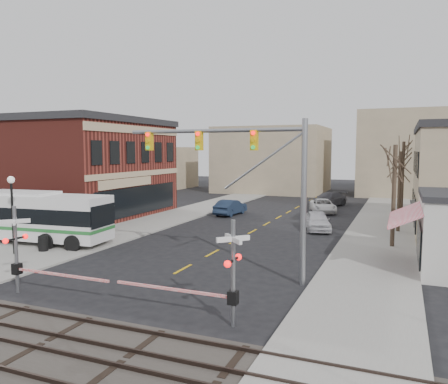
# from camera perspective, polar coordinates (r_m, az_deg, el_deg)

# --- Properties ---
(ground) EXTENTS (160.00, 160.00, 0.00)m
(ground) POSITION_cam_1_polar(r_m,az_deg,el_deg) (22.73, -7.79, -11.22)
(ground) COLOR black
(ground) RESTS_ON ground
(sidewalk_west) EXTENTS (5.00, 60.00, 0.12)m
(sidewalk_west) POSITION_cam_1_polar(r_m,az_deg,el_deg) (44.35, -5.48, -2.89)
(sidewalk_west) COLOR gray
(sidewalk_west) RESTS_ON ground
(sidewalk_east) EXTENTS (5.00, 60.00, 0.12)m
(sidewalk_east) POSITION_cam_1_polar(r_m,az_deg,el_deg) (39.37, 19.88, -4.27)
(sidewalk_east) COLOR gray
(sidewalk_east) RESTS_ON ground
(ballast_strip) EXTENTS (160.00, 5.00, 0.06)m
(ballast_strip) POSITION_cam_1_polar(r_m,az_deg,el_deg) (16.71, -22.36, -17.78)
(ballast_strip) COLOR #332D28
(ballast_strip) RESTS_ON ground
(rail_tracks) EXTENTS (160.00, 3.91, 0.14)m
(rail_tracks) POSITION_cam_1_polar(r_m,az_deg,el_deg) (16.67, -22.37, -17.50)
(rail_tracks) COLOR #2D231E
(rail_tracks) RESTS_ON ground
(brick_building) EXTENTS (30.40, 15.40, 9.60)m
(brick_building) POSITION_cam_1_polar(r_m,az_deg,el_deg) (51.52, -25.23, 3.08)
(brick_building) COLOR maroon
(brick_building) RESTS_ON ground
(tree_east_a) EXTENTS (0.28, 0.28, 6.75)m
(tree_east_a) POSITION_cam_1_polar(r_m,az_deg,el_deg) (30.96, 21.30, -0.48)
(tree_east_a) COLOR #382B21
(tree_east_a) RESTS_ON sidewalk_east
(tree_east_b) EXTENTS (0.28, 0.28, 6.30)m
(tree_east_b) POSITION_cam_1_polar(r_m,az_deg,el_deg) (36.95, 21.92, 0.06)
(tree_east_b) COLOR #382B21
(tree_east_b) RESTS_ON sidewalk_east
(tree_east_c) EXTENTS (0.28, 0.28, 7.20)m
(tree_east_c) POSITION_cam_1_polar(r_m,az_deg,el_deg) (44.89, 22.28, 1.52)
(tree_east_c) COLOR #382B21
(tree_east_c) RESTS_ON sidewalk_east
(transit_bus) EXTENTS (13.60, 4.12, 3.45)m
(transit_bus) POSITION_cam_1_polar(r_m,az_deg,el_deg) (33.89, -25.11, -2.79)
(transit_bus) COLOR silver
(transit_bus) RESTS_ON ground
(traffic_signal_mast) EXTENTS (9.67, 0.30, 8.00)m
(traffic_signal_mast) POSITION_cam_1_polar(r_m,az_deg,el_deg) (21.73, 3.49, 3.39)
(traffic_signal_mast) COLOR gray
(traffic_signal_mast) RESTS_ON ground
(rr_crossing_west) EXTENTS (5.60, 1.36, 4.00)m
(rr_crossing_west) POSITION_cam_1_polar(r_m,az_deg,el_deg) (21.89, -24.76, -7.01)
(rr_crossing_west) COLOR gray
(rr_crossing_west) RESTS_ON ground
(rr_crossing_east) EXTENTS (5.60, 1.36, 4.00)m
(rr_crossing_east) POSITION_cam_1_polar(r_m,az_deg,el_deg) (16.43, -0.21, -10.58)
(rr_crossing_east) COLOR gray
(rr_crossing_east) RESTS_ON ground
(street_lamp) EXTENTS (0.44, 0.44, 4.82)m
(street_lamp) POSITION_cam_1_polar(r_m,az_deg,el_deg) (29.65, -25.96, -0.87)
(street_lamp) COLOR black
(street_lamp) RESTS_ON sidewalk_west
(trash_bin) EXTENTS (0.60, 0.60, 0.96)m
(trash_bin) POSITION_cam_1_polar(r_m,az_deg,el_deg) (30.23, -22.55, -6.22)
(trash_bin) COLOR black
(trash_bin) RESTS_ON sidewalk_west
(car_a) EXTENTS (3.12, 4.95, 1.57)m
(car_a) POSITION_cam_1_polar(r_m,az_deg,el_deg) (36.39, 12.09, -3.68)
(car_a) COLOR silver
(car_a) RESTS_ON ground
(car_b) EXTENTS (2.00, 4.79, 1.54)m
(car_b) POSITION_cam_1_polar(r_m,az_deg,el_deg) (43.98, 0.85, -2.01)
(car_b) COLOR #152236
(car_b) RESTS_ON ground
(car_c) EXTENTS (3.73, 5.52, 1.41)m
(car_c) POSITION_cam_1_polar(r_m,az_deg,el_deg) (46.77, 12.79, -1.77)
(car_c) COLOR white
(car_c) RESTS_ON ground
(car_d) EXTENTS (4.27, 6.07, 1.63)m
(car_d) POSITION_cam_1_polar(r_m,az_deg,el_deg) (51.90, 13.44, -0.95)
(car_d) COLOR #414146
(car_d) RESTS_ON ground
(pedestrian_near) EXTENTS (0.47, 0.68, 1.79)m
(pedestrian_near) POSITION_cam_1_polar(r_m,az_deg,el_deg) (30.95, -19.58, -5.06)
(pedestrian_near) COLOR #665452
(pedestrian_near) RESTS_ON sidewalk_west
(pedestrian_far) EXTENTS (1.04, 1.15, 1.93)m
(pedestrian_far) POSITION_cam_1_polar(r_m,az_deg,el_deg) (34.34, -16.03, -3.82)
(pedestrian_far) COLOR #383F63
(pedestrian_far) RESTS_ON sidewalk_west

